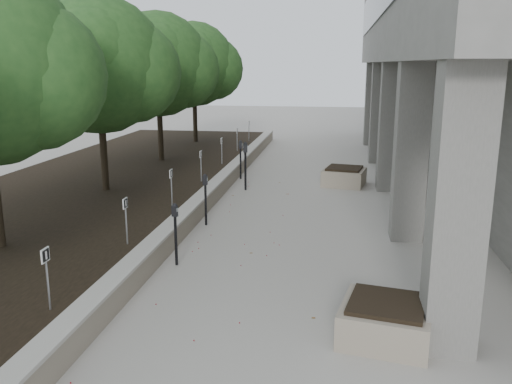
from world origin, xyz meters
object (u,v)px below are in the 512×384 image
Objects in this scene: parking_meter_3 at (206,200)px; parking_meter_5 at (245,166)px; parking_meter_2 at (176,234)px; planter_front at (386,320)px; crabapple_tree_4 at (158,87)px; planter_back at (344,176)px; crabapple_tree_5 at (194,82)px; crabapple_tree_3 at (100,94)px; parking_meter_4 at (241,160)px.

parking_meter_5 is at bearing 88.39° from parking_meter_3.
parking_meter_2 is at bearing -102.68° from parking_meter_5.
parking_meter_5 is 1.22× the size of planter_front.
crabapple_tree_4 reaches higher than planter_back.
planter_back reaches higher than planter_front.
parking_meter_5 is 9.84m from planter_front.
crabapple_tree_4 is 1.00× the size of crabapple_tree_5.
crabapple_tree_3 and crabapple_tree_5 have the same top height.
parking_meter_4 is at bearing -61.99° from crabapple_tree_5.
crabapple_tree_5 reaches higher than planter_back.
crabapple_tree_5 reaches higher than parking_meter_2.
planter_front is at bearing -19.72° from parking_meter_2.
parking_meter_3 is at bearing -26.72° from crabapple_tree_3.
parking_meter_2 is 8.60m from planter_back.
parking_meter_5 is (0.33, 3.94, 0.12)m from parking_meter_3.
crabapple_tree_3 is 5.62m from parking_meter_4.
crabapple_tree_5 is (0.00, 5.00, 0.00)m from crabapple_tree_4.
parking_meter_5 is (0.46, -1.66, 0.09)m from parking_meter_4.
parking_meter_5 is (0.25, 6.71, 0.13)m from parking_meter_2.
planter_back is at bearing -12.96° from crabapple_tree_4.
parking_meter_4 is 3.63m from planter_back.
planter_front is (3.91, -2.42, -0.35)m from parking_meter_2.
crabapple_tree_4 is at bearing 121.78° from planter_front.
crabapple_tree_5 is at bearing 109.23° from parking_meter_3.
parking_meter_3 is 5.59m from parking_meter_4.
crabapple_tree_3 is 4.92m from parking_meter_5.
crabapple_tree_4 reaches higher than parking_meter_5.
crabapple_tree_4 is 5.00m from crabapple_tree_5.
parking_meter_5 is at bearing 111.84° from planter_front.
crabapple_tree_5 is at bearing 113.56° from planter_front.
planter_front is (7.37, -11.89, -2.82)m from crabapple_tree_4.
parking_meter_3 is 0.96× the size of parking_meter_4.
crabapple_tree_3 is at bearing 136.91° from planter_front.
parking_meter_3 is at bearing -63.22° from crabapple_tree_4.
parking_meter_2 is at bearing -86.91° from parking_meter_4.
parking_meter_2 reaches higher than planter_front.
crabapple_tree_4 is 3.51× the size of parking_meter_5.
planter_front is at bearing -78.69° from parking_meter_5.
crabapple_tree_3 is at bearing -153.35° from planter_back.
crabapple_tree_3 and crabapple_tree_4 have the same top height.
parking_meter_4 is (3.25, 3.89, -2.44)m from crabapple_tree_3.
crabapple_tree_3 is 1.00× the size of crabapple_tree_5.
crabapple_tree_3 is 4.52m from parking_meter_3.
crabapple_tree_4 reaches higher than parking_meter_4.
crabapple_tree_4 is at bearing 162.80° from parking_meter_4.
parking_meter_4 is 0.88× the size of parking_meter_5.
parking_meter_2 is 8.37m from parking_meter_4.
parking_meter_4 reaches higher than parking_meter_2.
crabapple_tree_5 is 4.17× the size of planter_back.
parking_meter_5 is 1.19× the size of planter_back.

